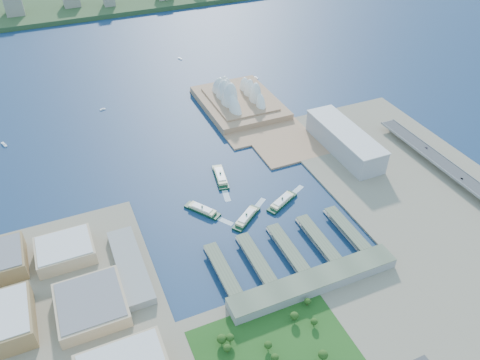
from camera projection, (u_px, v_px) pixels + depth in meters
name	position (u px, v px, depth m)	size (l,w,h in m)	color
ground	(251.00, 216.00, 612.67)	(3000.00, 3000.00, 0.00)	#0D1E3F
west_land	(63.00, 350.00, 456.51)	(220.00, 390.00, 3.00)	gray
south_land	(339.00, 347.00, 459.03)	(720.00, 180.00, 3.00)	gray
east_land	(422.00, 192.00, 651.12)	(240.00, 500.00, 3.00)	gray
peninsula	(245.00, 110.00, 834.77)	(135.00, 220.00, 3.00)	#A47B5A
far_shore	(107.00, 2.00, 1321.75)	(2200.00, 260.00, 12.00)	#2D4926
opera_house	(239.00, 90.00, 829.94)	(134.00, 180.00, 58.00)	white
toaster_building	(344.00, 141.00, 719.89)	(45.00, 155.00, 35.00)	#98989D
expressway	(462.00, 181.00, 658.25)	(26.00, 340.00, 11.85)	gray
west_buildings	(55.00, 313.00, 472.82)	(200.00, 280.00, 27.00)	olive
ferry_wharves	(287.00, 249.00, 559.71)	(184.00, 90.00, 9.30)	#546049
terminal_building	(314.00, 282.00, 513.74)	(200.00, 28.00, 12.00)	gray
park	(276.00, 346.00, 448.85)	(150.00, 110.00, 16.00)	#194714
ferry_a	(202.00, 209.00, 617.23)	(13.10, 51.47, 9.73)	black
ferry_b	(220.00, 175.00, 674.72)	(14.80, 58.15, 11.00)	black
ferry_c	(246.00, 216.00, 605.05)	(13.43, 52.74, 9.97)	black
ferry_d	(282.00, 200.00, 630.39)	(13.56, 53.26, 10.07)	black
boat_a	(4.00, 144.00, 746.52)	(3.95, 15.80, 3.05)	white
boat_b	(103.00, 109.00, 837.82)	(3.48, 9.95, 2.69)	white
boat_c	(256.00, 78.00, 941.27)	(3.22, 11.05, 2.49)	white
boat_e	(180.00, 58.00, 1016.81)	(3.74, 11.76, 2.89)	white
car_b	(462.00, 178.00, 652.09)	(1.33, 3.81, 1.25)	slate
car_c	(426.00, 147.00, 713.74)	(2.07, 5.09, 1.48)	slate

